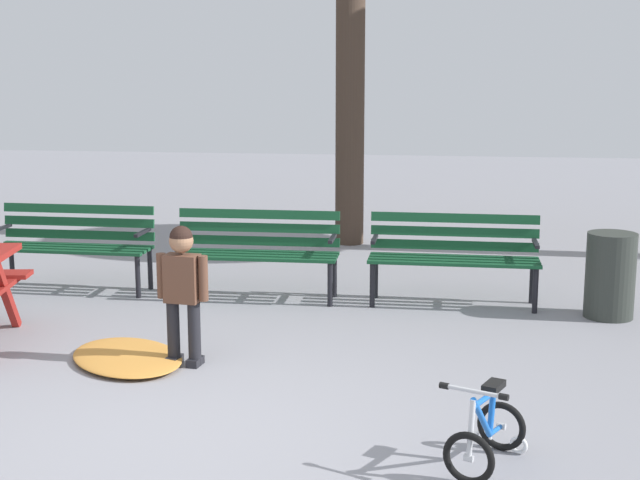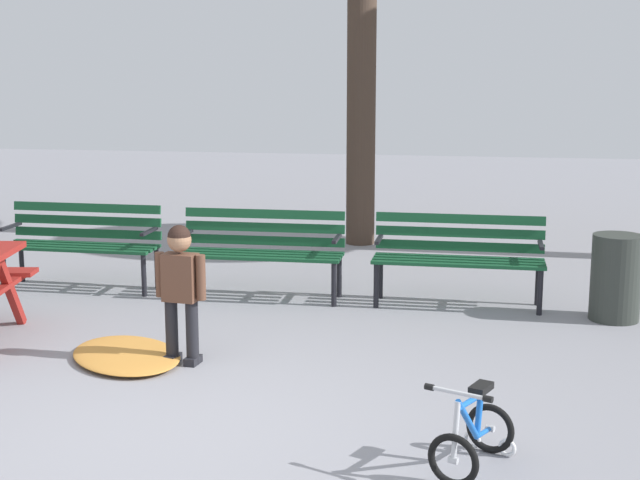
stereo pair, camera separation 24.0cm
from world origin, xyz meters
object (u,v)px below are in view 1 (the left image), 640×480
(kids_bicycle, at_px, (486,433))
(trash_bin, at_px, (610,275))
(park_bench_far_left, at_px, (74,240))
(child_standing, at_px, (182,284))
(park_bench_right, at_px, (454,251))
(park_bench_left, at_px, (257,246))

(kids_bicycle, distance_m, trash_bin, 3.55)
(park_bench_far_left, relative_size, child_standing, 1.49)
(park_bench_right, distance_m, kids_bicycle, 3.65)
(kids_bicycle, bearing_deg, park_bench_left, 119.92)
(trash_bin, bearing_deg, child_standing, -152.01)
(child_standing, bearing_deg, kids_bicycle, -34.35)
(park_bench_far_left, xyz_separation_m, park_bench_left, (1.90, -0.08, 0.00))
(park_bench_right, bearing_deg, trash_bin, -12.23)
(park_bench_right, bearing_deg, park_bench_far_left, 179.27)
(park_bench_right, distance_m, child_standing, 2.94)
(park_bench_left, distance_m, trash_bin, 3.31)
(park_bench_left, xyz_separation_m, child_standing, (-0.13, -2.09, 0.12))
(trash_bin, bearing_deg, kids_bicycle, -110.24)
(park_bench_left, bearing_deg, park_bench_far_left, 177.58)
(kids_bicycle, bearing_deg, child_standing, 145.65)
(park_bench_far_left, height_order, child_standing, child_standing)
(child_standing, relative_size, kids_bicycle, 1.70)
(park_bench_left, distance_m, park_bench_right, 1.90)
(park_bench_far_left, bearing_deg, trash_bin, -3.87)
(park_bench_far_left, relative_size, trash_bin, 2.08)
(park_bench_left, relative_size, kids_bicycle, 2.54)
(park_bench_right, height_order, child_standing, child_standing)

